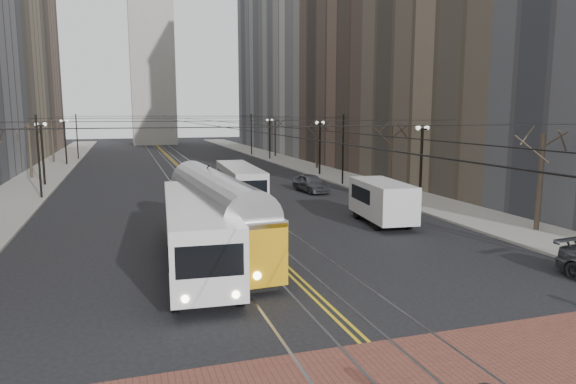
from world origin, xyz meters
TOP-DOWN VIEW (x-y plane):
  - ground at (0.00, 0.00)m, footprint 260.00×260.00m
  - sidewalk_left at (-15.00, 45.00)m, footprint 5.00×140.00m
  - sidewalk_right at (15.00, 45.00)m, footprint 5.00×140.00m
  - streetcar_rails at (0.00, 45.00)m, footprint 4.80×130.00m
  - centre_lines at (0.00, 45.00)m, footprint 0.42×130.00m
  - building_left_far at (-25.50, 86.00)m, footprint 16.00×20.00m
  - building_right_mid at (25.50, 46.00)m, footprint 16.00×20.00m
  - building_right_far at (25.50, 86.00)m, footprint 16.00×20.00m
  - lamp_posts at (-0.00, 28.75)m, footprint 27.60×57.20m
  - street_trees at (0.00, 35.25)m, footprint 31.68×53.28m
  - trolley_wires at (0.00, 34.83)m, footprint 25.96×120.00m
  - transit_bus at (-3.66, 8.06)m, footprint 3.37×12.40m
  - streetcar at (-2.50, 10.00)m, footprint 3.14×13.16m
  - rear_bus at (1.80, 24.18)m, footprint 2.81×10.57m
  - cargo_van at (8.33, 13.68)m, footprint 2.86×6.09m
  - sedan_grey at (8.64, 27.08)m, footprint 2.22×4.69m

SIDE VIEW (x-z plane):
  - ground at x=0.00m, z-range 0.00..0.00m
  - streetcar_rails at x=0.00m, z-range 0.00..0.01m
  - centre_lines at x=0.00m, z-range 0.01..0.01m
  - sidewalk_left at x=-15.00m, z-range 0.00..0.15m
  - sidewalk_right at x=15.00m, z-range 0.00..0.15m
  - sedan_grey at x=8.64m, z-range 0.00..1.55m
  - cargo_van at x=8.33m, z-range 0.00..2.61m
  - rear_bus at x=1.80m, z-range 0.00..2.73m
  - transit_bus at x=-3.66m, z-range 0.00..3.06m
  - streetcar at x=-2.50m, z-range 0.00..3.08m
  - street_trees at x=0.00m, z-range 0.00..5.60m
  - lamp_posts at x=0.00m, z-range 0.00..5.60m
  - trolley_wires at x=0.00m, z-range 0.47..7.07m
  - building_right_mid at x=25.50m, z-range 0.00..34.00m
  - building_left_far at x=-25.50m, z-range 0.00..40.00m
  - building_right_far at x=25.50m, z-range 0.00..40.00m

